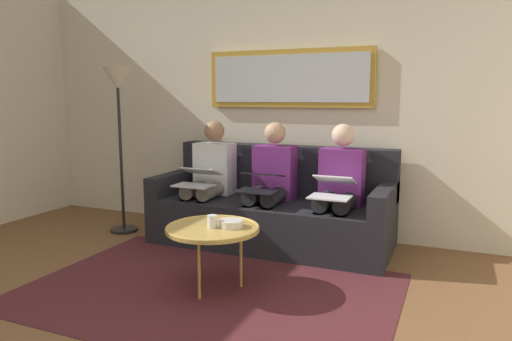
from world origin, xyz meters
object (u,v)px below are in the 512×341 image
at_px(framed_mirror, 288,78).
at_px(laptop_silver, 198,177).
at_px(bowl, 231,224).
at_px(person_right, 210,176).
at_px(laptop_black, 261,182).
at_px(coffee_table, 213,229).
at_px(standing_lamp, 118,97).
at_px(person_left, 339,185).
at_px(laptop_white, 333,187).
at_px(cup, 212,221).
at_px(person_middle, 271,180).
at_px(couch, 273,210).

distance_m(framed_mirror, laptop_silver, 1.32).
xyz_separation_m(framed_mirror, laptop_silver, (0.64, 0.69, -0.92)).
relative_size(bowl, laptop_silver, 0.46).
bearing_deg(person_right, laptop_black, 159.38).
relative_size(coffee_table, standing_lamp, 0.40).
bearing_deg(bowl, standing_lamp, -28.06).
xyz_separation_m(bowl, laptop_silver, (0.77, -0.86, 0.15)).
xyz_separation_m(coffee_table, bowl, (-0.12, -0.06, 0.04)).
distance_m(person_left, laptop_white, 0.23).
bearing_deg(framed_mirror, bowl, 94.67).
bearing_deg(laptop_white, person_right, -10.09).
bearing_deg(laptop_silver, laptop_black, 179.43).
bearing_deg(cup, coffee_table, -68.12).
bearing_deg(laptop_silver, person_right, -90.00).
bearing_deg(person_right, bowl, 125.06).
relative_size(person_middle, standing_lamp, 0.69).
height_order(coffee_table, person_middle, person_middle).
relative_size(bowl, person_right, 0.15).
bearing_deg(coffee_table, laptop_white, -124.41).
bearing_deg(person_left, coffee_table, 61.23).
relative_size(cup, laptop_silver, 0.24).
relative_size(bowl, laptop_black, 0.46).
xyz_separation_m(person_middle, standing_lamp, (1.55, 0.20, 0.76)).
bearing_deg(person_left, laptop_black, 20.62).
distance_m(couch, laptop_silver, 0.78).
bearing_deg(standing_lamp, laptop_white, 179.24).
distance_m(coffee_table, laptop_silver, 1.14).
height_order(couch, framed_mirror, framed_mirror).
xyz_separation_m(person_right, standing_lamp, (0.91, 0.20, 0.76)).
height_order(laptop_white, person_right, person_right).
xyz_separation_m(laptop_white, person_right, (1.28, -0.23, -0.02)).
relative_size(bowl, standing_lamp, 0.10).
distance_m(coffee_table, laptop_black, 0.93).
height_order(coffee_table, laptop_white, laptop_white).
bearing_deg(standing_lamp, framed_mirror, -157.06).
height_order(cup, bowl, cup).
bearing_deg(person_left, bowl, 64.83).
distance_m(laptop_black, person_right, 0.68).
distance_m(couch, coffee_table, 1.22).
relative_size(person_left, laptop_silver, 3.06).
height_order(person_left, laptop_silver, person_left).
relative_size(couch, bowl, 12.74).
xyz_separation_m(framed_mirror, person_right, (0.64, 0.46, -0.94)).
bearing_deg(framed_mirror, person_left, 144.47).
bearing_deg(framed_mirror, couch, 90.00).
bearing_deg(standing_lamp, cup, 148.44).
height_order(person_left, laptop_white, person_left).
distance_m(framed_mirror, person_left, 1.23).
height_order(bowl, laptop_white, laptop_white).
bearing_deg(bowl, cup, 30.36).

